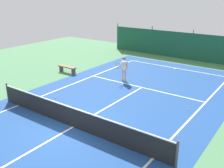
# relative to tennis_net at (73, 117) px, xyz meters

# --- Properties ---
(ground_plane) EXTENTS (36.00, 36.00, 0.00)m
(ground_plane) POSITION_rel_tennis_net_xyz_m (0.00, 0.00, -0.51)
(ground_plane) COLOR #4C8456
(court_surface) EXTENTS (11.02, 26.60, 0.01)m
(court_surface) POSITION_rel_tennis_net_xyz_m (0.00, 0.00, -0.51)
(court_surface) COLOR #1E478C
(court_surface) RESTS_ON ground
(tennis_net) EXTENTS (10.12, 0.10, 1.10)m
(tennis_net) POSITION_rel_tennis_net_xyz_m (0.00, 0.00, 0.00)
(tennis_net) COLOR black
(tennis_net) RESTS_ON ground
(back_fence) EXTENTS (16.30, 0.98, 2.70)m
(back_fence) POSITION_rel_tennis_net_xyz_m (-0.00, 15.79, 0.16)
(back_fence) COLOR #195138
(back_fence) RESTS_ON ground
(tennis_player) EXTENTS (0.66, 0.79, 1.64)m
(tennis_player) POSITION_rel_tennis_net_xyz_m (-1.73, 6.88, 0.45)
(tennis_player) COLOR #D8AD8C
(tennis_player) RESTS_ON ground
(tennis_ball_near_player) EXTENTS (0.07, 0.07, 0.07)m
(tennis_ball_near_player) POSITION_rel_tennis_net_xyz_m (3.63, 4.86, -0.48)
(tennis_ball_near_player) COLOR #CCDB33
(tennis_ball_near_player) RESTS_ON ground
(tennis_ball_midcourt) EXTENTS (0.07, 0.07, 0.07)m
(tennis_ball_midcourt) POSITION_rel_tennis_net_xyz_m (-3.24, 1.89, -0.48)
(tennis_ball_midcourt) COLOR #CCDB33
(tennis_ball_midcourt) RESTS_ON ground
(tennis_ball_by_sideline) EXTENTS (0.07, 0.07, 0.07)m
(tennis_ball_by_sideline) POSITION_rel_tennis_net_xyz_m (2.68, 11.66, -0.48)
(tennis_ball_by_sideline) COLOR #CCDB33
(tennis_ball_by_sideline) RESTS_ON ground
(courtside_bench) EXTENTS (1.60, 0.40, 0.49)m
(courtside_bench) POSITION_rel_tennis_net_xyz_m (-6.31, 5.96, -0.14)
(courtside_bench) COLOR brown
(courtside_bench) RESTS_ON ground
(water_bottle) EXTENTS (0.08, 0.08, 0.24)m
(water_bottle) POSITION_rel_tennis_net_xyz_m (-5.58, 1.13, -0.39)
(water_bottle) COLOR #338CD8
(water_bottle) RESTS_ON ground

